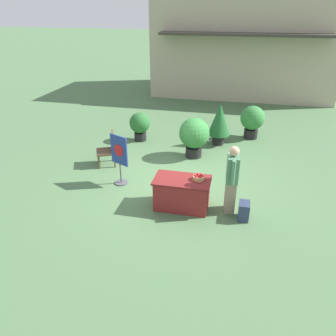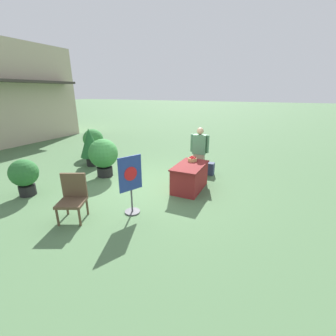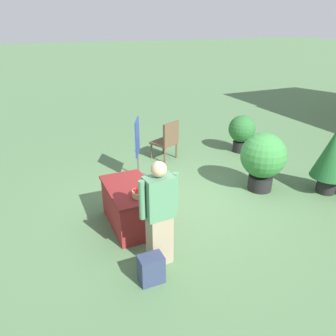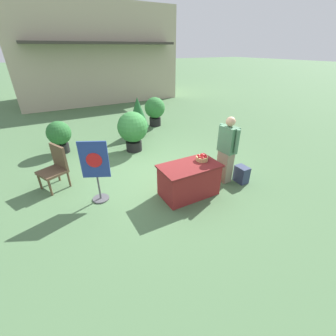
# 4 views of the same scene
# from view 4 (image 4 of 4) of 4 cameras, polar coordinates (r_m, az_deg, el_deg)

# --- Properties ---
(ground_plane) EXTENTS (120.00, 120.00, 0.00)m
(ground_plane) POSITION_cam_4_polar(r_m,az_deg,el_deg) (6.01, -3.43, -1.77)
(ground_plane) COLOR #4C7047
(storefront_building) EXTENTS (9.04, 5.64, 5.16)m
(storefront_building) POSITION_cam_4_polar(r_m,az_deg,el_deg) (16.22, -18.36, 25.60)
(storefront_building) COLOR #B7A88E
(storefront_building) RESTS_ON ground_plane
(display_table) EXTENTS (1.33, 0.76, 0.75)m
(display_table) POSITION_cam_4_polar(r_m,az_deg,el_deg) (5.08, 5.34, -3.03)
(display_table) COLOR maroon
(display_table) RESTS_ON ground_plane
(apple_basket) EXTENTS (0.27, 0.27, 0.16)m
(apple_basket) POSITION_cam_4_polar(r_m,az_deg,el_deg) (5.11, 8.65, 2.62)
(apple_basket) COLOR tan
(apple_basket) RESTS_ON display_table
(person_visitor) EXTENTS (0.29, 0.61, 1.65)m
(person_visitor) POSITION_cam_4_polar(r_m,az_deg,el_deg) (5.57, 14.72, 4.43)
(person_visitor) COLOR gray
(person_visitor) RESTS_ON ground_plane
(backpack) EXTENTS (0.24, 0.34, 0.42)m
(backpack) POSITION_cam_4_polar(r_m,az_deg,el_deg) (5.91, 18.16, -1.52)
(backpack) COLOR #2D3856
(backpack) RESTS_ON ground_plane
(poster_board) EXTENTS (0.54, 0.36, 1.39)m
(poster_board) POSITION_cam_4_polar(r_m,az_deg,el_deg) (4.92, -17.83, -0.37)
(poster_board) COLOR #4C4C51
(poster_board) RESTS_ON ground_plane
(patio_chair) EXTENTS (0.73, 0.73, 1.03)m
(patio_chair) POSITION_cam_4_polar(r_m,az_deg,el_deg) (5.91, -26.68, 0.53)
(patio_chair) COLOR brown
(patio_chair) RESTS_ON ground_plane
(potted_plant_far_right) EXTENTS (0.73, 0.73, 1.02)m
(potted_plant_far_right) POSITION_cam_4_polar(r_m,az_deg,el_deg) (7.87, -25.90, 7.61)
(potted_plant_far_right) COLOR black
(potted_plant_far_right) RESTS_ON ground_plane
(potted_plant_near_left) EXTENTS (0.86, 0.86, 1.19)m
(potted_plant_near_left) POSITION_cam_4_polar(r_m,az_deg,el_deg) (9.80, -3.37, 14.66)
(potted_plant_near_left) COLOR black
(potted_plant_near_left) RESTS_ON ground_plane
(potted_plant_far_left) EXTENTS (0.95, 0.95, 1.27)m
(potted_plant_far_left) POSITION_cam_4_polar(r_m,az_deg,el_deg) (7.29, -8.95, 9.83)
(potted_plant_far_left) COLOR black
(potted_plant_far_left) RESTS_ON ground_plane
(potted_plant_near_right) EXTENTS (0.76, 0.76, 1.44)m
(potted_plant_near_right) POSITION_cam_4_polar(r_m,az_deg,el_deg) (8.57, -7.64, 13.48)
(potted_plant_near_right) COLOR black
(potted_plant_near_right) RESTS_ON ground_plane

